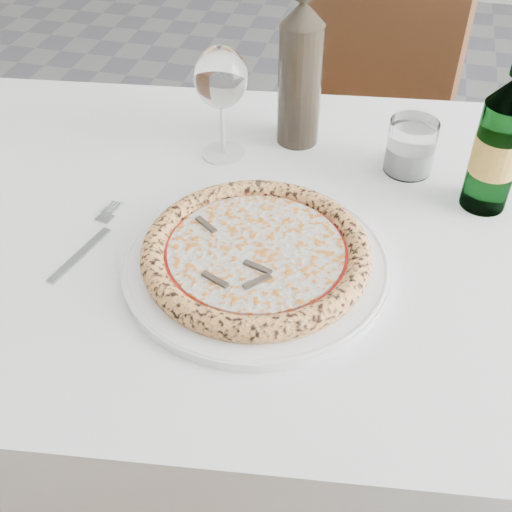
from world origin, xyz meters
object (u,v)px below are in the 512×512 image
object	(u,v)px
dining_table	(271,268)
beer_bottle	(499,144)
tumbler	(410,150)
wine_bottle	(300,73)
chair_far	(349,104)
plate	(256,262)
wine_glass	(221,80)
pizza	(256,252)

from	to	relation	value
dining_table	beer_bottle	distance (m)	0.38
beer_bottle	tumbler	bearing A→B (deg)	150.42
beer_bottle	wine_bottle	bearing A→B (deg)	159.86
chair_far	wine_bottle	distance (m)	0.67
plate	wine_glass	size ratio (longest dim) A/B	1.91
wine_glass	wine_bottle	world-z (taller)	wine_bottle
wine_bottle	chair_far	bearing A→B (deg)	86.33
tumbler	chair_far	bearing A→B (deg)	104.33
tumbler	beer_bottle	distance (m)	0.15
chair_far	wine_bottle	world-z (taller)	wine_bottle
dining_table	wine_bottle	size ratio (longest dim) A/B	5.01
dining_table	chair_far	size ratio (longest dim) A/B	1.58
dining_table	pizza	distance (m)	0.16
pizza	wine_glass	distance (m)	0.31
chair_far	pizza	xyz separation A→B (m)	(-0.03, -0.90, 0.25)
dining_table	chair_far	xyz separation A→B (m)	(0.03, 0.80, -0.13)
dining_table	wine_glass	bearing A→B (deg)	127.08
tumbler	dining_table	bearing A→B (deg)	-134.28
dining_table	beer_bottle	bearing A→B (deg)	21.94
plate	dining_table	bearing A→B (deg)	90.00
chair_far	wine_glass	distance (m)	0.75
plate	wine_bottle	world-z (taller)	wine_bottle
pizza	beer_bottle	distance (m)	0.38
pizza	tumbler	world-z (taller)	tumbler
chair_far	tumbler	xyz separation A→B (m)	(0.16, -0.61, 0.26)
dining_table	pizza	bearing A→B (deg)	-90.01
wine_bottle	wine_glass	bearing A→B (deg)	-145.75
beer_bottle	pizza	bearing A→B (deg)	-143.72
dining_table	beer_bottle	world-z (taller)	beer_bottle
chair_far	tumbler	world-z (taller)	chair_far
tumbler	beer_bottle	bearing A→B (deg)	-29.58
beer_bottle	wine_bottle	world-z (taller)	wine_bottle
tumbler	pizza	bearing A→B (deg)	-122.51
chair_far	wine_glass	bearing A→B (deg)	-102.99
chair_far	pizza	distance (m)	0.94
plate	tumbler	xyz separation A→B (m)	(0.18, 0.29, 0.03)
dining_table	wine_bottle	xyz separation A→B (m)	(-0.01, 0.24, 0.22)
chair_far	plate	size ratio (longest dim) A/B	2.56
chair_far	plate	bearing A→B (deg)	-91.75
pizza	tumbler	xyz separation A→B (m)	(0.18, 0.29, 0.01)
chair_far	pizza	bearing A→B (deg)	-91.75
dining_table	wine_glass	xyz separation A→B (m)	(-0.12, 0.16, 0.23)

